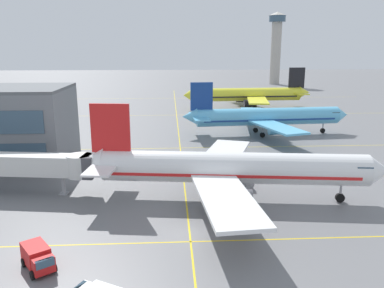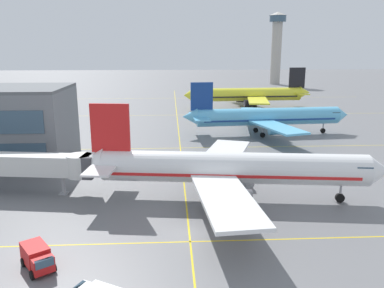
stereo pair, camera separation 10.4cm
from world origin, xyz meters
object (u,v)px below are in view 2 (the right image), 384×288
object	(u,v)px
airliner_second_row	(266,117)
control_tower	(277,43)
airliner_front_gate	(229,168)
service_truck_red_van	(37,257)
jet_bridge	(38,165)
airliner_third_row	(248,95)

from	to	relation	value
airliner_second_row	control_tower	xyz separation A→B (m)	(34.09, 121.13, 17.23)
airliner_front_gate	service_truck_red_van	world-z (taller)	airliner_front_gate
service_truck_red_van	airliner_front_gate	bearing A→B (deg)	38.43
jet_bridge	control_tower	bearing A→B (deg)	64.71
service_truck_red_van	control_tower	size ratio (longest dim) A/B	0.12
service_truck_red_van	jet_bridge	world-z (taller)	jet_bridge
airliner_second_row	airliner_third_row	size ratio (longest dim) A/B	0.93
control_tower	airliner_front_gate	bearing A→B (deg)	-106.84
airliner_front_gate	control_tower	xyz separation A→B (m)	(48.15, 159.05, 17.06)
airliner_third_row	service_truck_red_van	xyz separation A→B (m)	(-37.25, -92.27, -3.23)
jet_bridge	airliner_third_row	bearing A→B (deg)	59.56
airliner_front_gate	control_tower	distance (m)	167.05
airliner_second_row	airliner_third_row	xyz separation A→B (m)	(3.65, 38.85, 0.32)
airliner_front_gate	jet_bridge	size ratio (longest dim) A/B	2.16
airliner_third_row	control_tower	world-z (taller)	control_tower
airliner_second_row	airliner_third_row	bearing A→B (deg)	84.63
airliner_front_gate	jet_bridge	bearing A→B (deg)	172.09
service_truck_red_van	jet_bridge	distance (m)	20.09
jet_bridge	airliner_front_gate	bearing A→B (deg)	-7.91
jet_bridge	control_tower	xyz separation A→B (m)	(73.48, 155.53, 17.27)
airliner_second_row	airliner_front_gate	bearing A→B (deg)	-110.35
airliner_front_gate	airliner_third_row	distance (m)	78.78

